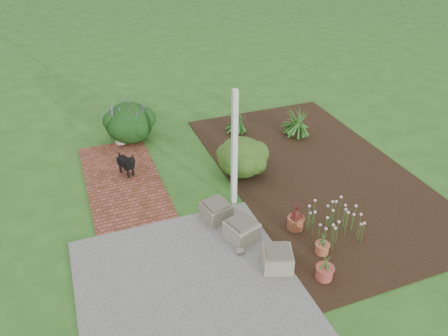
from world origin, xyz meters
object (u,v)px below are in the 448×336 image
object	(u,v)px
cream_ceramic_urn	(120,135)
black_dog	(127,163)
evergreen_shrub	(241,156)
stone_trough_near	(278,259)

from	to	relation	value
cream_ceramic_urn	black_dog	bearing A→B (deg)	-93.98
cream_ceramic_urn	evergreen_shrub	bearing A→B (deg)	-46.62
black_dog	cream_ceramic_urn	bearing A→B (deg)	61.04
black_dog	evergreen_shrub	distance (m)	2.56
stone_trough_near	evergreen_shrub	size ratio (longest dim) A/B	0.46
stone_trough_near	cream_ceramic_urn	distance (m)	5.64
stone_trough_near	cream_ceramic_urn	size ratio (longest dim) A/B	1.22
black_dog	cream_ceramic_urn	size ratio (longest dim) A/B	1.46
stone_trough_near	black_dog	bearing A→B (deg)	116.09
black_dog	cream_ceramic_urn	xyz separation A→B (m)	(0.11, 1.59, -0.12)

